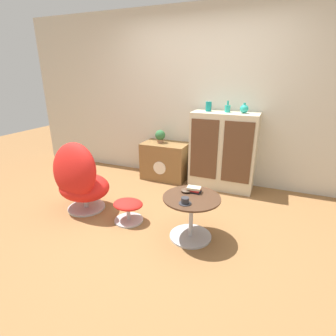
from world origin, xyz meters
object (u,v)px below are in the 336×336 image
object	(u,v)px
vase_inner_left	(228,108)
book_stack	(194,190)
ottoman	(128,207)
sideboard	(223,151)
coffee_table	(191,213)
egg_chair	(79,179)
tv_console	(165,161)
vase_leftmost	(209,106)
vase_inner_right	(244,109)
teacup	(185,201)
potted_plant	(160,136)
bowl	(186,190)

from	to	relation	value
vase_inner_left	book_stack	bearing A→B (deg)	-92.13
ottoman	sideboard	bearing A→B (deg)	61.00
coffee_table	egg_chair	bearing A→B (deg)	179.17
tv_console	ottoman	world-z (taller)	tv_console
vase_inner_left	book_stack	world-z (taller)	vase_inner_left
vase_leftmost	vase_inner_left	bearing A→B (deg)	0.00
egg_chair	ottoman	world-z (taller)	egg_chair
vase_leftmost	book_stack	xyz separation A→B (m)	(0.22, -1.35, -0.70)
coffee_table	vase_inner_right	bearing A→B (deg)	79.88
vase_inner_right	vase_inner_left	bearing A→B (deg)	180.00
sideboard	teacup	xyz separation A→B (m)	(-0.03, -1.63, -0.07)
teacup	egg_chair	bearing A→B (deg)	172.74
book_stack	tv_console	bearing A→B (deg)	124.02
vase_inner_right	sideboard	bearing A→B (deg)	-179.10
egg_chair	potted_plant	world-z (taller)	egg_chair
vase_inner_right	vase_leftmost	bearing A→B (deg)	180.00
tv_console	vase_inner_left	xyz separation A→B (m)	(0.95, 0.01, 0.90)
book_stack	vase_inner_right	bearing A→B (deg)	78.37
vase_leftmost	book_stack	distance (m)	1.54
vase_inner_right	potted_plant	xyz separation A→B (m)	(-1.27, -0.01, -0.49)
vase_inner_right	book_stack	bearing A→B (deg)	-101.63
coffee_table	vase_leftmost	distance (m)	1.75
sideboard	book_stack	bearing A→B (deg)	-91.34
vase_inner_right	teacup	world-z (taller)	vase_inner_right
coffee_table	bowl	distance (m)	0.25
ottoman	vase_leftmost	xyz separation A→B (m)	(0.54, 1.44, 1.03)
egg_chair	vase_leftmost	world-z (taller)	vase_leftmost
tv_console	coffee_table	bearing A→B (deg)	-57.74
tv_console	vase_leftmost	size ratio (longest dim) A/B	5.27
teacup	bowl	size ratio (longest dim) A/B	1.05
egg_chair	teacup	size ratio (longest dim) A/B	7.39
vase_leftmost	bowl	xyz separation A→B (m)	(0.15, -1.37, -0.72)
sideboard	bowl	world-z (taller)	sideboard
sideboard	book_stack	xyz separation A→B (m)	(-0.03, -1.34, -0.07)
ottoman	vase_inner_right	bearing A→B (deg)	54.10
sideboard	ottoman	size ratio (longest dim) A/B	3.19
egg_chair	book_stack	bearing A→B (deg)	3.85
vase_inner_right	bowl	size ratio (longest dim) A/B	1.19
coffee_table	teacup	xyz separation A→B (m)	(-0.02, -0.16, 0.22)
vase_leftmost	vase_inner_left	size ratio (longest dim) A/B	0.86
book_stack	coffee_table	bearing A→B (deg)	-82.30
coffee_table	teacup	distance (m)	0.27
tv_console	vase_inner_right	xyz separation A→B (m)	(1.18, 0.01, 0.90)
egg_chair	vase_inner_right	world-z (taller)	vase_inner_right
ottoman	vase_inner_left	xyz separation A→B (m)	(0.81, 1.44, 1.02)
tv_console	ottoman	distance (m)	1.44
vase_inner_right	tv_console	bearing A→B (deg)	-179.47
ottoman	coffee_table	xyz separation A→B (m)	(0.78, -0.03, 0.11)
teacup	bowl	bearing A→B (deg)	106.07
egg_chair	book_stack	xyz separation A→B (m)	(1.44, 0.10, 0.08)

